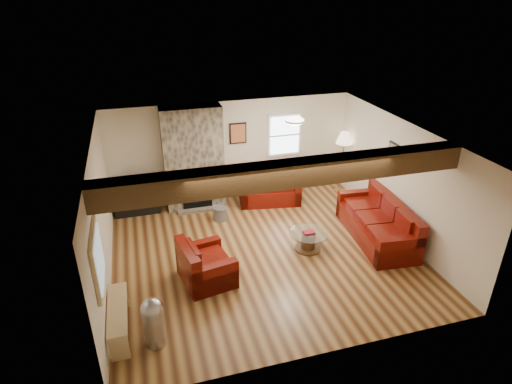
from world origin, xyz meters
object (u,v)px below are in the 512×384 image
at_px(sofa_three, 377,220).
at_px(armchair_red, 206,262).
at_px(loveseat, 269,187).
at_px(television, 134,184).
at_px(tv_cabinet, 137,203).
at_px(coffee_table, 308,241).
at_px(floor_lamp, 344,141).

xyz_separation_m(sofa_three, armchair_red, (-3.76, -0.43, -0.04)).
bearing_deg(loveseat, television, -175.48).
bearing_deg(tv_cabinet, sofa_three, -28.10).
bearing_deg(coffee_table, floor_lamp, 51.30).
relative_size(sofa_three, coffee_table, 2.82).
distance_m(sofa_three, armchair_red, 3.78).
height_order(armchair_red, floor_lamp, floor_lamp).
relative_size(armchair_red, coffee_table, 1.23).
height_order(coffee_table, floor_lamp, floor_lamp).
bearing_deg(floor_lamp, sofa_three, -97.55).
bearing_deg(armchair_red, sofa_three, -93.86).
height_order(sofa_three, television, television).
distance_m(armchair_red, floor_lamp, 5.01).
bearing_deg(loveseat, floor_lamp, 10.40).
bearing_deg(sofa_three, television, -112.53).
bearing_deg(television, sofa_three, -28.10).
distance_m(tv_cabinet, floor_lamp, 5.33).
height_order(tv_cabinet, television, television).
bearing_deg(sofa_three, coffee_table, -84.29).
xyz_separation_m(coffee_table, television, (-3.33, 2.62, 0.56)).
height_order(coffee_table, television, television).
bearing_deg(tv_cabinet, floor_lamp, -3.09).
bearing_deg(floor_lamp, coffee_table, -128.70).
height_order(coffee_table, tv_cabinet, tv_cabinet).
bearing_deg(armchair_red, floor_lamp, -66.19).
bearing_deg(tv_cabinet, television, 0.00).
distance_m(loveseat, coffee_table, 2.33).
height_order(sofa_three, armchair_red, sofa_three).
relative_size(loveseat, television, 1.78).
bearing_deg(sofa_three, loveseat, -138.61).
relative_size(sofa_three, television, 2.71).
xyz_separation_m(sofa_three, tv_cabinet, (-4.89, 2.61, -0.18)).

